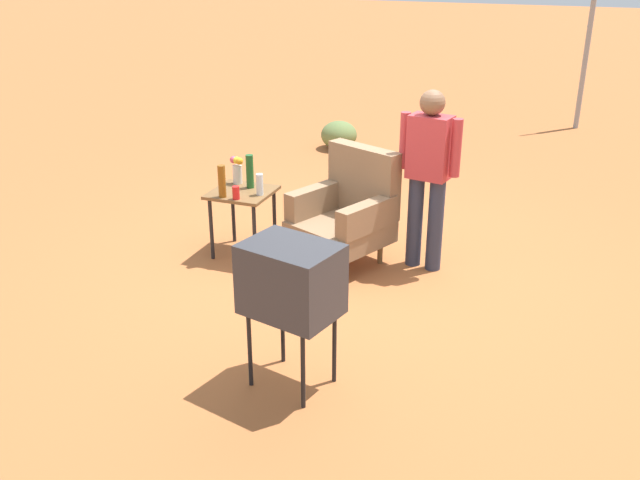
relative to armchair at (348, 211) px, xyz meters
name	(u,v)px	position (x,y,z in m)	size (l,w,h in m)	color
ground_plane	(351,267)	(0.08, -0.14, -0.50)	(60.00, 60.00, 0.00)	#AD6033
armchair	(348,211)	(0.00, 0.00, 0.00)	(1.01, 1.02, 1.06)	brown
side_table	(242,200)	(-0.98, -0.20, 0.04)	(0.56, 0.56, 0.64)	black
tv_on_stand	(291,280)	(0.30, -2.05, 0.28)	(0.69, 0.57, 1.03)	black
person_standing	(428,170)	(0.70, 0.11, 0.44)	(0.56, 0.28, 1.64)	#2D3347
road_sign	(588,40)	(1.83, 6.13, 0.88)	(0.33, 0.33, 2.44)	gray
soda_can_red	(236,193)	(-0.93, -0.42, 0.20)	(0.07, 0.07, 0.12)	red
bottle_wine_green	(250,171)	(-0.95, -0.08, 0.30)	(0.07, 0.07, 0.32)	#1E5623
bottle_tall_amber	(222,181)	(-1.07, -0.41, 0.29)	(0.07, 0.07, 0.30)	brown
bottle_short_clear	(260,185)	(-0.78, -0.24, 0.24)	(0.06, 0.06, 0.20)	silver
flower_vase	(237,169)	(-1.12, -0.01, 0.28)	(0.14, 0.10, 0.27)	silver
shrub_near	(339,135)	(-1.35, 3.64, -0.30)	(0.52, 0.52, 0.40)	olive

